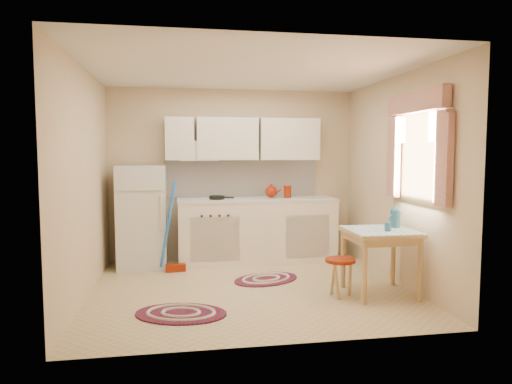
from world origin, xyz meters
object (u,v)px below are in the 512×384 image
table (380,262)px  stool (340,278)px  base_cabinets (257,231)px  fridge (142,216)px

table → stool: table is taller
base_cabinets → table: 2.07m
table → stool: size_ratio=1.71×
fridge → table: fridge is taller
fridge → base_cabinets: fridge is taller
stool → base_cabinets: bearing=109.4°
base_cabinets → stool: (0.62, -1.77, -0.23)m
fridge → stool: size_ratio=3.33×
base_cabinets → table: base_cabinets is taller
base_cabinets → table: bearing=-58.3°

